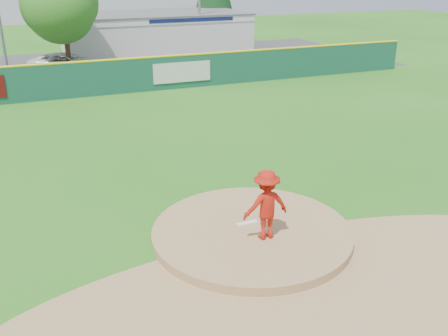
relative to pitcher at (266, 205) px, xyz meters
name	(u,v)px	position (x,y,z in m)	size (l,w,h in m)	color
ground	(252,236)	(-0.13, 0.55, -1.20)	(120.00, 120.00, 0.00)	#286B19
pitchers_mound	(252,236)	(-0.13, 0.55, -1.20)	(5.50, 5.50, 0.50)	#9E774C
pitching_rubber	(247,223)	(-0.13, 0.85, -0.93)	(0.60, 0.15, 0.04)	white
infield_dirt_arc	(309,298)	(-0.13, -2.45, -1.20)	(15.40, 15.40, 0.01)	#9E774C
parking_lot	(95,67)	(-0.13, 27.55, -1.19)	(44.00, 16.00, 0.02)	#38383A
pitcher	(266,205)	(0.00, 0.00, 0.00)	(1.23, 0.71, 1.91)	#B51A0F
van	(66,63)	(-2.29, 25.93, -0.49)	(2.31, 5.02, 1.39)	white
pool_building_grp	(155,33)	(5.87, 32.55, 0.46)	(15.20, 8.20, 3.31)	silver
fence_banners	(83,80)	(-2.15, 18.47, -0.20)	(15.32, 0.04, 1.20)	#550D0C
outfield_fence	(118,75)	(-0.13, 18.55, -0.11)	(40.00, 0.14, 2.07)	#164939
deciduous_tree	(63,5)	(-2.13, 25.55, 3.35)	(5.60, 5.60, 7.36)	#382314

